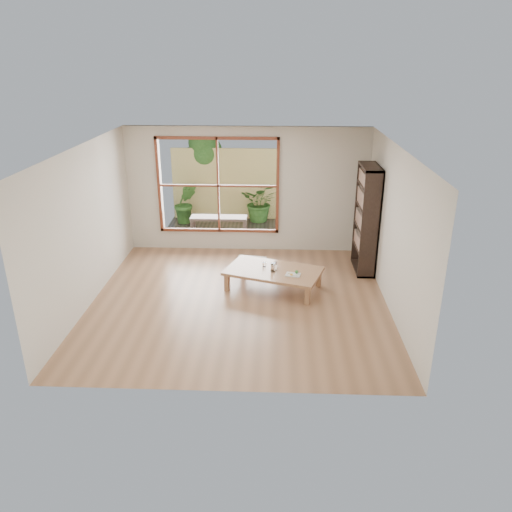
{
  "coord_description": "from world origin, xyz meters",
  "views": [
    {
      "loc": [
        0.61,
        -7.63,
        3.91
      ],
      "look_at": [
        0.26,
        0.67,
        0.55
      ],
      "focal_mm": 35.0,
      "sensor_mm": 36.0,
      "label": 1
    }
  ],
  "objects_px": {
    "bookshelf": "(366,219)",
    "garden_bench": "(219,219)",
    "food_tray": "(294,274)",
    "low_table": "(273,272)"
  },
  "relations": [
    {
      "from": "low_table",
      "to": "food_tray",
      "type": "relative_size",
      "value": 6.53
    },
    {
      "from": "garden_bench",
      "to": "bookshelf",
      "type": "bearing_deg",
      "value": -31.86
    },
    {
      "from": "low_table",
      "to": "bookshelf",
      "type": "height_order",
      "value": "bookshelf"
    },
    {
      "from": "low_table",
      "to": "bookshelf",
      "type": "relative_size",
      "value": 0.91
    },
    {
      "from": "bookshelf",
      "to": "food_tray",
      "type": "bearing_deg",
      "value": -140.21
    },
    {
      "from": "food_tray",
      "to": "garden_bench",
      "type": "height_order",
      "value": "food_tray"
    },
    {
      "from": "food_tray",
      "to": "garden_bench",
      "type": "xyz_separation_m",
      "value": [
        -1.65,
        3.05,
        -0.0
      ]
    },
    {
      "from": "low_table",
      "to": "bookshelf",
      "type": "bearing_deg",
      "value": 47.05
    },
    {
      "from": "low_table",
      "to": "garden_bench",
      "type": "distance_m",
      "value": 3.12
    },
    {
      "from": "bookshelf",
      "to": "garden_bench",
      "type": "xyz_separation_m",
      "value": [
        -3.03,
        1.9,
        -0.64
      ]
    }
  ]
}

